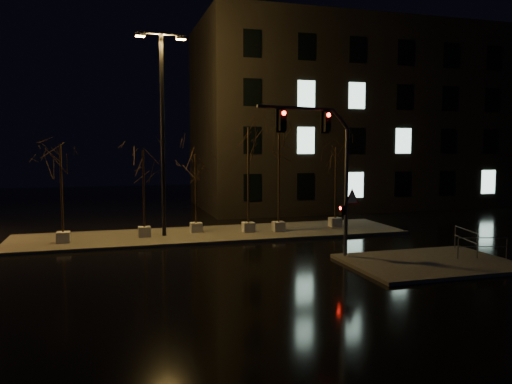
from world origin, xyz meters
name	(u,v)px	position (x,y,z in m)	size (l,w,h in m)	color
ground	(240,258)	(0.00, 0.00, 0.00)	(90.00, 90.00, 0.00)	black
median	(214,234)	(0.00, 6.00, 0.07)	(22.00, 5.00, 0.15)	#403D39
sidewalk_corner	(430,263)	(7.50, -3.50, 0.07)	(7.00, 5.00, 0.15)	#403D39
building	(344,118)	(14.00, 18.00, 7.50)	(25.00, 12.00, 15.00)	black
tree_0	(61,166)	(-7.97, 5.41, 4.07)	(1.80, 1.80, 5.17)	#BAB7AD
tree_1	(143,169)	(-3.86, 5.94, 3.83)	(1.80, 1.80, 4.84)	#BAB7AD
tree_2	(196,171)	(-0.91, 6.60, 3.65)	(1.80, 1.80, 4.61)	#BAB7AD
tree_3	(248,151)	(2.01, 5.88, 4.83)	(1.80, 1.80, 6.17)	#BAB7AD
tree_4	(279,153)	(3.76, 5.62, 4.69)	(1.80, 1.80, 5.99)	#BAB7AD
tree_5	(336,165)	(7.64, 6.21, 3.94)	(1.80, 1.80, 4.99)	#BAB7AD
traffic_signal_mast	(328,160)	(3.47, -1.75, 4.45)	(5.24, 1.30, 6.55)	#57595E
streetlight_main	(162,120)	(-2.79, 5.97, 6.47)	(2.74, 0.54, 10.95)	black
guard_rail_a	(482,245)	(10.00, -3.72, 0.77)	(2.11, 0.63, 0.94)	#57595E
guard_rail_b	(466,238)	(10.14, -2.49, 0.86)	(0.60, 2.25, 1.10)	#57595E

